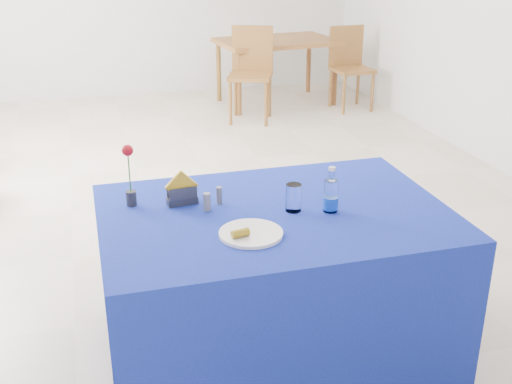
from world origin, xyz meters
TOP-DOWN VIEW (x-y plane):
  - floor at (0.00, 0.00)m, footprint 7.00×7.00m
  - plate at (-0.32, -2.22)m, footprint 0.27×0.27m
  - drinking_glass at (-0.06, -2.03)m, footprint 0.07×0.07m
  - salt_shaker at (-0.44, -1.92)m, footprint 0.03×0.03m
  - pepper_shaker at (-0.37, -1.86)m, footprint 0.03×0.03m
  - blue_table at (-0.15, -2.01)m, footprint 1.60×1.10m
  - water_bottle at (0.10, -2.08)m, footprint 0.07×0.07m
  - napkin_holder at (-0.54, -1.82)m, footprint 0.16×0.07m
  - rose_vase at (-0.77, -1.77)m, footprint 0.05×0.05m
  - oak_table at (1.30, 2.63)m, footprint 1.42×1.00m
  - chair_bg_left at (0.84, 2.06)m, footprint 0.58×0.58m
  - chair_bg_right at (2.04, 2.21)m, footprint 0.44×0.44m
  - banana_pieces at (-0.37, -2.25)m, footprint 0.08×0.05m

SIDE VIEW (x-z plane):
  - floor at x=0.00m, z-range 0.00..0.00m
  - blue_table at x=-0.15m, z-range 0.00..0.76m
  - chair_bg_right at x=2.04m, z-range 0.07..1.00m
  - chair_bg_left at x=0.84m, z-range 0.08..1.07m
  - oak_table at x=1.30m, z-range 0.30..1.06m
  - plate at x=-0.32m, z-range 0.76..0.77m
  - banana_pieces at x=-0.37m, z-range 0.77..0.81m
  - salt_shaker at x=-0.44m, z-range 0.76..0.84m
  - pepper_shaker at x=-0.37m, z-range 0.76..0.84m
  - napkin_holder at x=-0.54m, z-range 0.72..0.89m
  - drinking_glass at x=-0.06m, z-range 0.76..0.89m
  - water_bottle at x=0.10m, z-range 0.72..0.94m
  - rose_vase at x=-0.77m, z-range 0.76..1.06m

